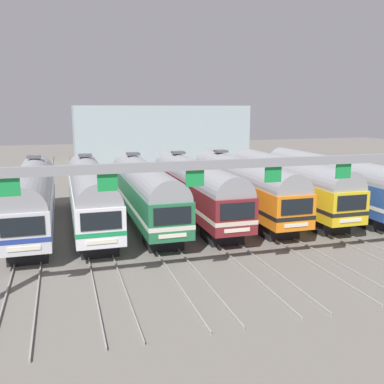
% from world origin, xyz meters
% --- Properties ---
extents(ground_plane, '(160.00, 160.00, 0.00)m').
position_xyz_m(ground_plane, '(0.00, 0.00, 0.00)').
color(ground_plane, slate).
extents(track_bed, '(26.29, 70.00, 0.15)m').
position_xyz_m(track_bed, '(0.00, 17.00, 0.07)').
color(track_bed, gray).
rests_on(track_bed, ground).
extents(commuter_train_silver, '(2.88, 18.06, 5.05)m').
position_xyz_m(commuter_train_silver, '(-12.39, -0.00, 2.69)').
color(commuter_train_silver, silver).
rests_on(commuter_train_silver, ground).
extents(commuter_train_white, '(2.88, 18.06, 5.05)m').
position_xyz_m(commuter_train_white, '(-8.26, -0.00, 2.69)').
color(commuter_train_white, white).
rests_on(commuter_train_white, ground).
extents(commuter_train_green, '(2.88, 18.06, 5.05)m').
position_xyz_m(commuter_train_green, '(-4.13, -0.00, 2.69)').
color(commuter_train_green, '#236B42').
rests_on(commuter_train_green, ground).
extents(commuter_train_maroon, '(2.88, 18.06, 5.05)m').
position_xyz_m(commuter_train_maroon, '(0.00, -0.00, 2.69)').
color(commuter_train_maroon, maroon).
rests_on(commuter_train_maroon, ground).
extents(commuter_train_orange, '(2.88, 18.06, 5.05)m').
position_xyz_m(commuter_train_orange, '(4.13, -0.00, 2.69)').
color(commuter_train_orange, orange).
rests_on(commuter_train_orange, ground).
extents(commuter_train_yellow, '(2.88, 18.06, 4.77)m').
position_xyz_m(commuter_train_yellow, '(8.26, -0.01, 2.69)').
color(commuter_train_yellow, gold).
rests_on(commuter_train_yellow, ground).
extents(commuter_train_blue, '(2.88, 18.06, 4.77)m').
position_xyz_m(commuter_train_blue, '(12.39, -0.01, 2.69)').
color(commuter_train_blue, '#284C9E').
rests_on(commuter_train_blue, ground).
extents(catenary_gantry, '(30.02, 0.44, 6.97)m').
position_xyz_m(catenary_gantry, '(0.00, -13.50, 5.44)').
color(catenary_gantry, gray).
rests_on(catenary_gantry, ground).
extents(maintenance_building, '(28.57, 10.00, 9.30)m').
position_xyz_m(maintenance_building, '(6.13, 39.69, 4.65)').
color(maintenance_building, '#9EB2B7').
rests_on(maintenance_building, ground).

